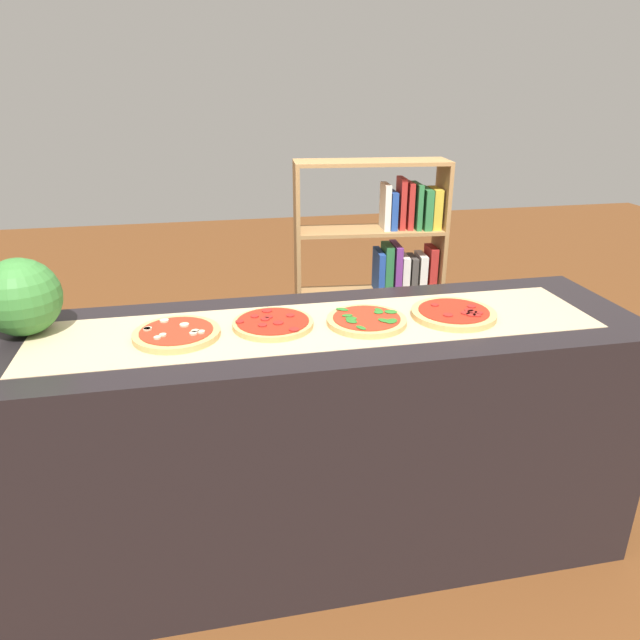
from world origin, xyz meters
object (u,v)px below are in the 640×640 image
at_px(pizza_mushroom_0, 177,334).
at_px(bookshelf, 388,293).
at_px(pizza_pepperoni_1, 273,323).
at_px(pizza_spinach_2, 367,320).
at_px(pizza_pepperoni_3, 454,314).
at_px(watermelon, 21,297).

distance_m(pizza_mushroom_0, bookshelf, 1.46).
height_order(pizza_pepperoni_1, pizza_spinach_2, pizza_spinach_2).
bearing_deg(pizza_spinach_2, pizza_pepperoni_1, 173.31).
bearing_deg(pizza_pepperoni_3, watermelon, 174.22).
bearing_deg(pizza_spinach_2, pizza_pepperoni_3, -0.06).
bearing_deg(pizza_spinach_2, watermelon, 172.61).
distance_m(pizza_mushroom_0, pizza_pepperoni_1, 0.32).
bearing_deg(pizza_pepperoni_1, pizza_spinach_2, -6.69).
relative_size(pizza_spinach_2, bookshelf, 0.20).
relative_size(pizza_mushroom_0, pizza_pepperoni_3, 0.95).
bearing_deg(pizza_pepperoni_3, pizza_spinach_2, 179.94).
relative_size(pizza_pepperoni_1, pizza_pepperoni_3, 0.92).
height_order(pizza_pepperoni_3, bookshelf, bookshelf).
bearing_deg(pizza_pepperoni_3, pizza_pepperoni_1, 176.61).
relative_size(pizza_mushroom_0, pizza_spinach_2, 1.03).
bearing_deg(watermelon, pizza_mushroom_0, -15.30).
bearing_deg(bookshelf, pizza_mushroom_0, -136.67).
bearing_deg(bookshelf, pizza_pepperoni_1, -127.05).
height_order(pizza_mushroom_0, pizza_spinach_2, pizza_mushroom_0).
distance_m(pizza_pepperoni_3, watermelon, 1.45).
distance_m(pizza_spinach_2, bookshelf, 1.11).
height_order(pizza_mushroom_0, watermelon, watermelon).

